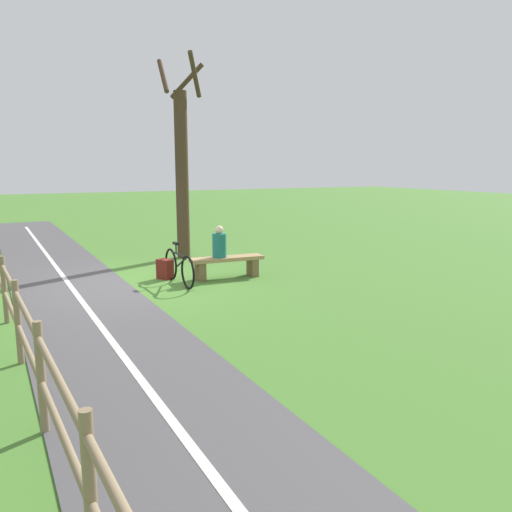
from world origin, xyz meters
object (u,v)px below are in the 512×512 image
object	(u,v)px
bicycle	(179,267)
backpack	(165,269)
tree_mid_field	(182,167)
person_seated	(219,244)
bench	(227,263)

from	to	relation	value
bicycle	backpack	size ratio (longest dim) A/B	3.88
backpack	tree_mid_field	world-z (taller)	tree_mid_field
tree_mid_field	person_seated	bearing A→B (deg)	86.41
bench	tree_mid_field	world-z (taller)	tree_mid_field
bicycle	backpack	xyz separation A→B (m)	(0.11, -0.62, -0.15)
person_seated	tree_mid_field	distance (m)	3.32
person_seated	backpack	distance (m)	1.31
bench	tree_mid_field	distance (m)	3.57
bicycle	tree_mid_field	world-z (taller)	tree_mid_field
bicycle	backpack	distance (m)	0.65
bench	tree_mid_field	bearing A→B (deg)	-86.46
backpack	bicycle	bearing A→B (deg)	99.92
bench	tree_mid_field	size ratio (longest dim) A/B	0.31
backpack	person_seated	bearing A→B (deg)	154.66
bench	person_seated	size ratio (longest dim) A/B	2.37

